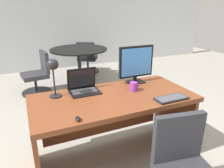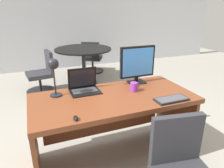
{
  "view_description": "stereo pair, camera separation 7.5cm",
  "coord_description": "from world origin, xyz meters",
  "px_view_note": "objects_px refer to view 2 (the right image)",
  "views": [
    {
      "loc": [
        -0.8,
        -1.78,
        1.62
      ],
      "look_at": [
        0.0,
        0.04,
        0.88
      ],
      "focal_mm": 33.14,
      "sensor_mm": 36.0,
      "label": 1
    },
    {
      "loc": [
        -0.73,
        -1.8,
        1.62
      ],
      "look_at": [
        0.0,
        0.04,
        0.88
      ],
      "focal_mm": 33.14,
      "sensor_mm": 36.0,
      "label": 2
    }
  ],
  "objects_px": {
    "coffee_mug": "(134,87)",
    "meeting_chair_far": "(92,60)",
    "meeting_chair_near": "(42,76)",
    "monitor": "(137,63)",
    "meeting_table": "(84,57)",
    "desk_lamp": "(54,69)",
    "desk": "(112,111)",
    "keyboard": "(171,99)",
    "laptop": "(83,84)",
    "mouse": "(76,118)"
  },
  "relations": [
    {
      "from": "laptop",
      "to": "meeting_chair_far",
      "type": "distance_m",
      "value": 3.17
    },
    {
      "from": "mouse",
      "to": "meeting_table",
      "type": "height_order",
      "value": "meeting_table"
    },
    {
      "from": "coffee_mug",
      "to": "meeting_table",
      "type": "bearing_deg",
      "value": 89.12
    },
    {
      "from": "desk",
      "to": "coffee_mug",
      "type": "distance_m",
      "value": 0.36
    },
    {
      "from": "meeting_table",
      "to": "meeting_chair_far",
      "type": "relative_size",
      "value": 1.47
    },
    {
      "from": "desk",
      "to": "desk_lamp",
      "type": "bearing_deg",
      "value": 163.49
    },
    {
      "from": "monitor",
      "to": "meeting_table",
      "type": "relative_size",
      "value": 0.37
    },
    {
      "from": "coffee_mug",
      "to": "meeting_chair_near",
      "type": "xyz_separation_m",
      "value": [
        -0.85,
        2.28,
        -0.48
      ]
    },
    {
      "from": "coffee_mug",
      "to": "meeting_chair_far",
      "type": "xyz_separation_m",
      "value": [
        0.45,
        3.2,
        -0.49
      ]
    },
    {
      "from": "meeting_chair_near",
      "to": "meeting_chair_far",
      "type": "relative_size",
      "value": 1.01
    },
    {
      "from": "mouse",
      "to": "meeting_chair_near",
      "type": "xyz_separation_m",
      "value": [
        -0.12,
        2.66,
        -0.45
      ]
    },
    {
      "from": "monitor",
      "to": "mouse",
      "type": "xyz_separation_m",
      "value": [
        -0.88,
        -0.6,
        -0.23
      ]
    },
    {
      "from": "meeting_table",
      "to": "meeting_chair_far",
      "type": "height_order",
      "value": "meeting_chair_far"
    },
    {
      "from": "keyboard",
      "to": "desk",
      "type": "bearing_deg",
      "value": 144.97
    },
    {
      "from": "coffee_mug",
      "to": "meeting_chair_far",
      "type": "bearing_deg",
      "value": 81.99
    },
    {
      "from": "desk",
      "to": "meeting_chair_far",
      "type": "bearing_deg",
      "value": 77.5
    },
    {
      "from": "meeting_chair_near",
      "to": "coffee_mug",
      "type": "bearing_deg",
      "value": -69.65
    },
    {
      "from": "monitor",
      "to": "meeting_chair_near",
      "type": "bearing_deg",
      "value": 115.99
    },
    {
      "from": "desk_lamp",
      "to": "meeting_chair_far",
      "type": "bearing_deg",
      "value": 67.54
    },
    {
      "from": "desk",
      "to": "mouse",
      "type": "distance_m",
      "value": 0.63
    },
    {
      "from": "desk",
      "to": "mouse",
      "type": "height_order",
      "value": "mouse"
    },
    {
      "from": "meeting_table",
      "to": "desk_lamp",
      "type": "bearing_deg",
      "value": -110.56
    },
    {
      "from": "desk",
      "to": "meeting_chair_near",
      "type": "xyz_separation_m",
      "value": [
        -0.59,
        2.29,
        -0.24
      ]
    },
    {
      "from": "monitor",
      "to": "desk_lamp",
      "type": "bearing_deg",
      "value": -175.76
    },
    {
      "from": "mouse",
      "to": "coffee_mug",
      "type": "relative_size",
      "value": 0.66
    },
    {
      "from": "desk_lamp",
      "to": "coffee_mug",
      "type": "relative_size",
      "value": 3.69
    },
    {
      "from": "mouse",
      "to": "meeting_chair_far",
      "type": "relative_size",
      "value": 0.09
    },
    {
      "from": "keyboard",
      "to": "meeting_table",
      "type": "relative_size",
      "value": 0.28
    },
    {
      "from": "keyboard",
      "to": "meeting_chair_far",
      "type": "xyz_separation_m",
      "value": [
        0.22,
        3.55,
        -0.45
      ]
    },
    {
      "from": "desk_lamp",
      "to": "meeting_chair_near",
      "type": "distance_m",
      "value": 2.24
    },
    {
      "from": "desk_lamp",
      "to": "meeting_chair_far",
      "type": "xyz_separation_m",
      "value": [
        1.26,
        3.05,
        -0.73
      ]
    },
    {
      "from": "coffee_mug",
      "to": "meeting_chair_near",
      "type": "relative_size",
      "value": 0.13
    },
    {
      "from": "coffee_mug",
      "to": "meeting_table",
      "type": "distance_m",
      "value": 2.42
    },
    {
      "from": "desk",
      "to": "desk_lamp",
      "type": "relative_size",
      "value": 4.14
    },
    {
      "from": "meeting_table",
      "to": "meeting_chair_near",
      "type": "xyz_separation_m",
      "value": [
        -0.88,
        -0.13,
        -0.28
      ]
    },
    {
      "from": "desk_lamp",
      "to": "meeting_chair_far",
      "type": "relative_size",
      "value": 0.49
    },
    {
      "from": "desk",
      "to": "meeting_chair_near",
      "type": "relative_size",
      "value": 2.03
    },
    {
      "from": "laptop",
      "to": "desk_lamp",
      "type": "bearing_deg",
      "value": -166.93
    },
    {
      "from": "desk",
      "to": "meeting_chair_far",
      "type": "distance_m",
      "value": 3.3
    },
    {
      "from": "coffee_mug",
      "to": "meeting_chair_far",
      "type": "height_order",
      "value": "coffee_mug"
    },
    {
      "from": "monitor",
      "to": "coffee_mug",
      "type": "relative_size",
      "value": 4.05
    },
    {
      "from": "desk",
      "to": "meeting_table",
      "type": "xyz_separation_m",
      "value": [
        0.3,
        2.42,
        0.04
      ]
    },
    {
      "from": "monitor",
      "to": "keyboard",
      "type": "relative_size",
      "value": 1.32
    },
    {
      "from": "meeting_chair_far",
      "to": "desk_lamp",
      "type": "bearing_deg",
      "value": -112.46
    },
    {
      "from": "mouse",
      "to": "meeting_chair_near",
      "type": "distance_m",
      "value": 2.7
    },
    {
      "from": "desk",
      "to": "meeting_table",
      "type": "relative_size",
      "value": 1.39
    },
    {
      "from": "mouse",
      "to": "coffee_mug",
      "type": "height_order",
      "value": "coffee_mug"
    },
    {
      "from": "monitor",
      "to": "laptop",
      "type": "height_order",
      "value": "monitor"
    },
    {
      "from": "monitor",
      "to": "coffee_mug",
      "type": "height_order",
      "value": "monitor"
    },
    {
      "from": "meeting_table",
      "to": "laptop",
      "type": "bearing_deg",
      "value": -103.89
    }
  ]
}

